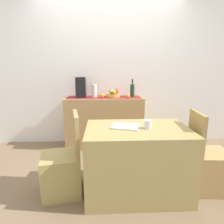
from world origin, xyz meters
TOP-DOWN VIEW (x-y plane):
  - ground_plane at (0.00, 0.00)m, footprint 6.40×6.40m
  - room_wall_rear at (0.00, 1.18)m, footprint 6.40×0.06m
  - sideboard_console at (-0.10, 0.92)m, footprint 1.31×0.42m
  - table_runner at (-0.10, 0.92)m, footprint 1.23×0.32m
  - fruit_bowl at (0.05, 0.92)m, footprint 0.23×0.23m
  - apple_center at (0.02, 0.89)m, footprint 0.07×0.07m
  - apple_left at (0.10, 0.90)m, footprint 0.08×0.08m
  - apple_rear at (0.05, 0.97)m, footprint 0.07×0.07m
  - apple_upper at (0.07, 0.85)m, footprint 0.06×0.06m
  - wine_bottle at (0.38, 0.92)m, footprint 0.07×0.07m
  - coffee_maker at (-0.48, 0.92)m, footprint 0.16×0.18m
  - ceramic_vase at (-0.26, 0.92)m, footprint 0.09×0.09m
  - orange_loose_far at (-0.14, 0.87)m, footprint 0.08×0.08m
  - orange_loose_end at (0.30, 0.80)m, footprint 0.07×0.07m
  - dining_table at (0.24, -0.40)m, footprint 1.09×0.72m
  - open_book at (0.12, -0.37)m, footprint 0.33×0.28m
  - coffee_cup at (0.34, -0.41)m, footprint 0.08×0.08m
  - chair_near_window at (-0.57, -0.39)m, footprint 0.47×0.47m
  - chair_by_corner at (1.05, -0.40)m, footprint 0.43×0.43m

SIDE VIEW (x-z plane):
  - ground_plane at x=0.00m, z-range -0.02..0.00m
  - chair_near_window at x=-0.57m, z-range -0.18..0.72m
  - chair_by_corner at x=1.05m, z-range -0.18..0.72m
  - dining_table at x=0.24m, z-range 0.00..0.74m
  - sideboard_console at x=-0.10m, z-range 0.00..0.87m
  - open_book at x=0.12m, z-range 0.74..0.76m
  - coffee_cup at x=0.34m, z-range 0.74..0.83m
  - table_runner at x=-0.10m, z-range 0.87..0.87m
  - orange_loose_end at x=0.30m, z-range 0.87..0.93m
  - fruit_bowl at x=0.05m, z-range 0.87..0.93m
  - orange_loose_far at x=-0.14m, z-range 0.87..0.94m
  - apple_upper at x=0.07m, z-range 0.93..1.00m
  - apple_rear at x=0.05m, z-range 0.93..1.00m
  - apple_center at x=0.02m, z-range 0.93..1.00m
  - apple_left at x=0.10m, z-range 0.93..1.01m
  - ceramic_vase at x=-0.26m, z-range 0.87..1.09m
  - wine_bottle at x=0.38m, z-range 0.83..1.14m
  - coffee_maker at x=-0.48m, z-range 0.87..1.21m
  - room_wall_rear at x=0.00m, z-range 0.00..2.70m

